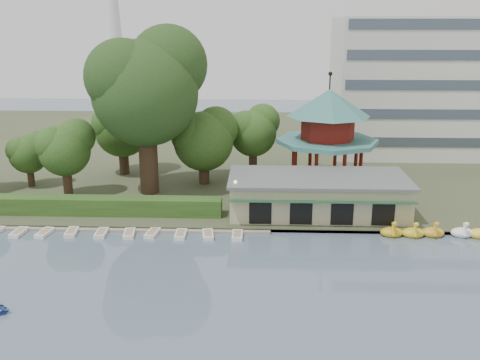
# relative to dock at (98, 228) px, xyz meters

# --- Properties ---
(ground_plane) EXTENTS (220.00, 220.00, 0.00)m
(ground_plane) POSITION_rel_dock_xyz_m (12.00, -17.20, -0.12)
(ground_plane) COLOR slate
(ground_plane) RESTS_ON ground
(shore) EXTENTS (220.00, 70.00, 0.40)m
(shore) POSITION_rel_dock_xyz_m (12.00, 34.80, 0.08)
(shore) COLOR #424930
(shore) RESTS_ON ground
(embankment) EXTENTS (220.00, 0.60, 0.30)m
(embankment) POSITION_rel_dock_xyz_m (12.00, 0.10, 0.03)
(embankment) COLOR gray
(embankment) RESTS_ON ground
(dock) EXTENTS (34.00, 1.60, 0.24)m
(dock) POSITION_rel_dock_xyz_m (0.00, 0.00, 0.00)
(dock) COLOR gray
(dock) RESTS_ON ground
(boathouse) EXTENTS (18.60, 9.39, 3.90)m
(boathouse) POSITION_rel_dock_xyz_m (22.00, 4.77, 2.25)
(boathouse) COLOR tan
(boathouse) RESTS_ON shore
(pavilion) EXTENTS (12.40, 12.40, 13.50)m
(pavilion) POSITION_rel_dock_xyz_m (24.00, 14.80, 7.36)
(pavilion) COLOR tan
(pavilion) RESTS_ON shore
(office_building) EXTENTS (38.00, 18.00, 20.00)m
(office_building) POSITION_rel_dock_xyz_m (44.67, 31.80, 9.61)
(office_building) COLOR silver
(office_building) RESTS_ON shore
(hedge) EXTENTS (30.00, 2.00, 1.80)m
(hedge) POSITION_rel_dock_xyz_m (-3.00, 3.30, 1.18)
(hedge) COLOR #30531E
(hedge) RESTS_ON shore
(lamp_post) EXTENTS (0.36, 0.36, 4.28)m
(lamp_post) POSITION_rel_dock_xyz_m (13.50, 1.80, 3.22)
(lamp_post) COLOR black
(lamp_post) RESTS_ON shore
(big_tree) EXTENTS (13.16, 12.26, 19.14)m
(big_tree) POSITION_rel_dock_xyz_m (3.16, 10.99, 12.90)
(big_tree) COLOR #3A281C
(big_tree) RESTS_ON shore
(small_trees) EXTENTS (39.48, 16.55, 9.99)m
(small_trees) POSITION_rel_dock_xyz_m (0.34, 14.89, 6.06)
(small_trees) COLOR #3A281C
(small_trees) RESTS_ON shore
(moored_rowboats) EXTENTS (29.75, 2.78, 0.36)m
(moored_rowboats) POSITION_rel_dock_xyz_m (-0.70, -1.46, 0.06)
(moored_rowboats) COLOR white
(moored_rowboats) RESTS_ON ground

